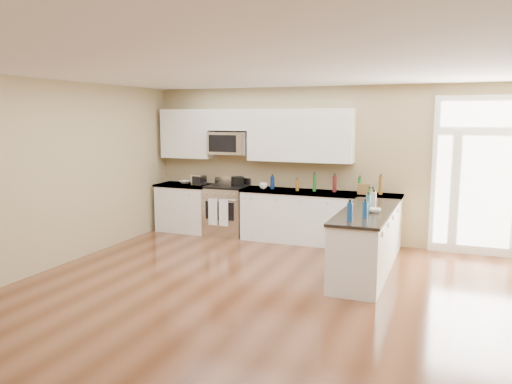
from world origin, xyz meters
TOP-DOWN VIEW (x-y plane):
  - ground at (0.00, 0.00)m, footprint 8.00×8.00m
  - room_shell at (0.00, 0.00)m, footprint 8.00×8.00m
  - back_cabinet_left at (-2.87, 3.69)m, footprint 1.10×0.66m
  - back_cabinet_right at (-0.16, 3.69)m, footprint 2.85×0.66m
  - peninsula_cabinet at (0.93, 2.24)m, footprint 0.69×2.32m
  - upper_cabinet_left at (-2.88, 3.83)m, footprint 1.04×0.33m
  - upper_cabinet_right at (-0.57, 3.83)m, footprint 1.94×0.33m
  - upper_cabinet_short at (-1.95, 3.83)m, footprint 0.82×0.33m
  - microwave at (-1.95, 3.80)m, footprint 0.78×0.41m
  - entry_door at (2.55, 3.95)m, footprint 1.70×0.10m
  - kitchen_range at (-1.97, 3.69)m, footprint 0.77×0.69m
  - stockpot at (-1.79, 3.80)m, footprint 0.32×0.32m
  - toaster_oven at (-2.53, 3.63)m, footprint 0.28×0.24m
  - cardboard_box at (0.63, 3.72)m, footprint 0.24×0.18m
  - bowl_left at (-2.93, 3.79)m, footprint 0.23×0.23m
  - bowl_peninsula at (1.05, 2.09)m, footprint 0.20×0.20m
  - cup_counter at (-1.21, 3.66)m, footprint 0.16×0.16m
  - counter_bottles at (0.46, 2.96)m, footprint 2.12×2.44m

SIDE VIEW (x-z plane):
  - ground at x=0.00m, z-range 0.00..0.00m
  - peninsula_cabinet at x=0.93m, z-range -0.04..0.90m
  - back_cabinet_right at x=-0.16m, z-range -0.03..0.91m
  - back_cabinet_left at x=-2.87m, z-range -0.03..0.91m
  - kitchen_range at x=-1.97m, z-range -0.06..1.02m
  - bowl_left at x=-2.93m, z-range 0.94..0.99m
  - bowl_peninsula at x=1.05m, z-range 0.94..1.00m
  - cup_counter at x=-1.21m, z-range 0.94..1.05m
  - cardboard_box at x=0.63m, z-range 0.94..1.12m
  - stockpot at x=-1.79m, z-range 0.95..1.14m
  - toaster_oven at x=-2.53m, z-range 0.94..1.15m
  - counter_bottles at x=0.46m, z-range 0.91..1.22m
  - entry_door at x=2.55m, z-range 0.00..2.60m
  - room_shell at x=0.00m, z-range -2.29..5.71m
  - microwave at x=-1.95m, z-range 1.55..1.97m
  - upper_cabinet_left at x=-2.88m, z-range 1.45..2.40m
  - upper_cabinet_right at x=-0.57m, z-range 1.45..2.40m
  - upper_cabinet_short at x=-1.95m, z-range 2.00..2.40m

